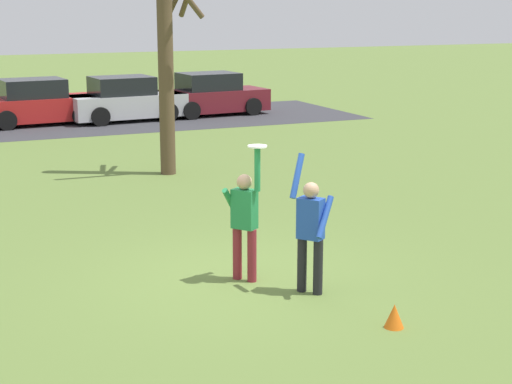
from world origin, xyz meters
TOP-DOWN VIEW (x-y plane):
  - ground_plane at (0.00, 0.00)m, footprint 120.00×120.00m
  - person_catcher at (0.03, -0.05)m, footprint 0.54×0.58m
  - person_defender at (0.68, -0.94)m, footprint 0.63×0.66m
  - frisbee_disc at (0.16, -0.23)m, footprint 0.29×0.29m
  - parked_car_red at (-0.14, 18.19)m, footprint 4.23×2.28m
  - parked_car_silver at (2.94, 17.88)m, footprint 4.23×2.28m
  - parked_car_maroon at (6.36, 18.17)m, footprint 4.23×2.28m
  - parking_strip at (1.47, 17.92)m, footprint 19.92×6.40m
  - bare_tree_tall at (1.47, 8.14)m, footprint 1.55×1.82m
  - field_cone_orange at (1.07, -2.57)m, footprint 0.26×0.26m

SIDE VIEW (x-z plane):
  - ground_plane at x=0.00m, z-range 0.00..0.00m
  - parking_strip at x=1.47m, z-range 0.00..0.01m
  - field_cone_orange at x=1.07m, z-range 0.00..0.32m
  - parked_car_red at x=-0.14m, z-range -0.07..1.52m
  - parked_car_silver at x=2.94m, z-range -0.07..1.52m
  - parked_car_maroon at x=6.36m, z-range -0.07..1.52m
  - person_defender at x=0.68m, z-range -0.04..2.00m
  - person_catcher at x=0.03m, z-range -0.06..2.02m
  - frisbee_disc at x=0.16m, z-range 2.08..2.10m
  - bare_tree_tall at x=1.47m, z-range 0.14..6.54m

